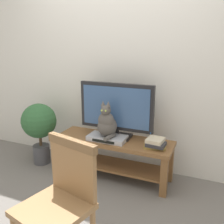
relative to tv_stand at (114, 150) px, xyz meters
The scene contains 9 objects.
ground_plane 0.72m from the tv_stand, 95.81° to the right, with size 12.00×12.00×0.00m, color slate.
back_wall 1.14m from the tv_stand, 99.07° to the left, with size 7.00×0.12×2.80m, color silver.
tv_stand is the anchor object (origin of this frame).
tv 0.48m from the tv_stand, 89.98° to the left, with size 0.86×0.20×0.63m.
media_box 0.18m from the tv_stand, 130.47° to the right, with size 0.43×0.23×0.05m.
cat 0.35m from the tv_stand, 124.73° to the right, with size 0.22×0.28×0.41m.
wooden_chair 1.28m from the tv_stand, 83.23° to the right, with size 0.51×0.51×0.93m.
book_stack 0.53m from the tv_stand, ahead, with size 0.24×0.19×0.10m.
potted_plant 1.02m from the tv_stand, behind, with size 0.44×0.44×0.80m.
Camera 1 is at (1.09, -1.84, 1.55)m, focal length 40.47 mm.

